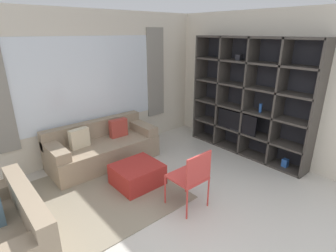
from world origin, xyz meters
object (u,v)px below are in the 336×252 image
Objects in this scene: couch_main at (103,148)px; couch_side at (2,237)px; ottoman at (137,175)px; folding_chair at (192,175)px; shelving_unit at (249,99)px.

couch_side is at bearing -144.44° from couch_main.
folding_chair reaches higher than ottoman.
shelving_unit is 2.28m from folding_chair.
shelving_unit is at bearing -10.00° from ottoman.
folding_chair is at bearing 71.81° from couch_side.
shelving_unit is at bearing -31.63° from couch_main.
couch_main is 2.07m from folding_chair.
couch_main is 2.30m from couch_side.
shelving_unit is 2.87× the size of folding_chair.
couch_side is at bearing -171.61° from ottoman.
couch_side is 2.05× the size of ottoman.
folding_chair reaches higher than couch_main.
ottoman is 0.82× the size of folding_chair.
ottoman is at bearing -87.79° from couch_main.
couch_side is at bearing 178.23° from shelving_unit.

